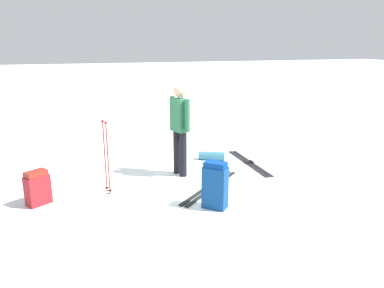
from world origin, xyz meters
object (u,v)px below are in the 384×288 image
(ski_pair_far, at_px, (210,187))
(sleeping_mat_rolled, at_px, (212,156))
(backpack_bright, at_px, (38,188))
(ski_pair_near, at_px, (249,163))
(skier_standing, at_px, (180,126))
(ski_poles_planted_far, at_px, (106,153))
(backpack_large_dark, at_px, (215,186))
(ski_poles_planted_near, at_px, (181,118))

(ski_pair_far, distance_m, sleeping_mat_rolled, 1.57)
(ski_pair_far, relative_size, backpack_bright, 2.64)
(ski_pair_near, bearing_deg, skier_standing, -82.35)
(ski_pair_near, distance_m, ski_poles_planted_far, 3.09)
(ski_pair_near, xyz_separation_m, sleeping_mat_rolled, (-0.45, -0.66, 0.08))
(skier_standing, xyz_separation_m, backpack_large_dark, (1.56, 0.10, -0.60))
(sleeping_mat_rolled, bearing_deg, ski_pair_far, -21.43)
(ski_pair_near, height_order, backpack_bright, backpack_bright)
(ski_poles_planted_near, xyz_separation_m, sleeping_mat_rolled, (1.29, 0.32, -0.59))
(backpack_large_dark, distance_m, ski_poles_planted_near, 3.55)
(backpack_large_dark, height_order, ski_poles_planted_near, ski_poles_planted_near)
(sleeping_mat_rolled, bearing_deg, backpack_bright, -69.01)
(ski_pair_far, xyz_separation_m, sleeping_mat_rolled, (-1.46, 0.57, 0.08))
(backpack_bright, bearing_deg, sleeping_mat_rolled, 110.99)
(ski_pair_far, distance_m, ski_poles_planted_near, 2.84)
(skier_standing, distance_m, ski_pair_far, 1.28)
(ski_pair_near, relative_size, backpack_bright, 3.23)
(ski_pair_near, height_order, ski_pair_far, same)
(ski_poles_planted_far, xyz_separation_m, sleeping_mat_rolled, (-1.14, 2.27, -0.60))
(backpack_bright, xyz_separation_m, ski_poles_planted_near, (-2.57, 3.03, 0.41))
(ski_pair_near, height_order, ski_poles_planted_far, ski_poles_planted_far)
(ski_pair_near, relative_size, ski_poles_planted_near, 1.45)
(ski_pair_near, height_order, ski_poles_planted_near, ski_poles_planted_near)
(ski_pair_near, relative_size, ski_poles_planted_far, 1.43)
(skier_standing, distance_m, ski_poles_planted_far, 1.49)
(ski_pair_near, bearing_deg, ski_poles_planted_near, -150.71)
(skier_standing, relative_size, ski_poles_planted_far, 1.38)
(ski_poles_planted_near, bearing_deg, skier_standing, -16.35)
(ski_pair_far, bearing_deg, ski_poles_planted_far, -100.70)
(skier_standing, distance_m, sleeping_mat_rolled, 1.40)
(ski_poles_planted_near, distance_m, ski_poles_planted_far, 3.12)
(ski_poles_planted_near, relative_size, ski_poles_planted_far, 0.99)
(backpack_bright, distance_m, ski_poles_planted_far, 1.16)
(skier_standing, xyz_separation_m, ski_poles_planted_far, (0.48, -1.38, -0.27))
(backpack_large_dark, bearing_deg, skier_standing, -176.16)
(ski_pair_near, distance_m, ski_poles_planted_near, 2.10)
(skier_standing, distance_m, backpack_large_dark, 1.67)
(backpack_large_dark, distance_m, backpack_bright, 2.73)
(skier_standing, relative_size, ski_poles_planted_near, 1.40)
(ski_pair_near, relative_size, backpack_large_dark, 2.41)
(backpack_bright, relative_size, sleeping_mat_rolled, 0.99)
(backpack_bright, height_order, ski_poles_planted_near, ski_poles_planted_near)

